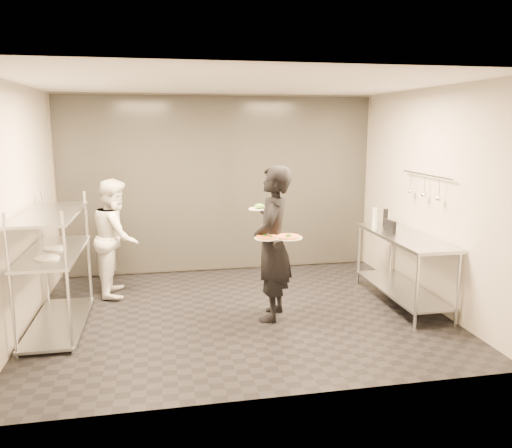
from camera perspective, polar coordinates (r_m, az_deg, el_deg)
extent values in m
cube|color=black|center=(6.37, -1.85, -10.19)|extent=(5.00, 4.00, 0.00)
cube|color=silver|center=(5.95, -2.03, 15.80)|extent=(5.00, 4.00, 0.00)
cube|color=#B0A99E|center=(7.97, -4.21, 4.53)|extent=(5.00, 0.00, 2.80)
cube|color=#B0A99E|center=(4.07, 2.49, -1.91)|extent=(5.00, 0.00, 2.80)
cube|color=#B0A99E|center=(6.14, -25.67, 1.44)|extent=(0.00, 4.00, 2.80)
cube|color=#B0A99E|center=(6.85, 19.22, 2.84)|extent=(0.00, 4.00, 2.80)
cube|color=white|center=(7.94, -4.18, 4.50)|extent=(4.90, 0.04, 2.74)
cylinder|color=silver|center=(5.53, -26.27, -6.51)|extent=(0.04, 0.04, 1.50)
cylinder|color=silver|center=(6.97, -23.03, -2.74)|extent=(0.04, 0.04, 1.50)
cylinder|color=silver|center=(5.41, -20.72, -6.45)|extent=(0.04, 0.04, 1.50)
cylinder|color=silver|center=(6.88, -18.63, -2.61)|extent=(0.04, 0.04, 1.50)
cube|color=#A8ADB2|center=(6.40, -21.56, -10.41)|extent=(0.60, 1.60, 0.03)
cube|color=#A8ADB2|center=(6.15, -22.12, -3.01)|extent=(0.60, 1.60, 0.03)
cube|color=#A8ADB2|center=(6.06, -22.44, 1.12)|extent=(0.60, 1.60, 0.03)
cylinder|color=white|center=(5.81, -22.79, -3.61)|extent=(0.26, 0.26, 0.01)
cylinder|color=white|center=(6.24, -21.97, -2.57)|extent=(0.26, 0.26, 0.01)
cylinder|color=silver|center=(6.05, 17.92, -7.40)|extent=(0.04, 0.04, 0.90)
cylinder|color=silver|center=(7.53, 11.65, -3.42)|extent=(0.04, 0.04, 0.90)
cylinder|color=silver|center=(6.31, 22.09, -6.91)|extent=(0.04, 0.04, 0.90)
cylinder|color=silver|center=(7.74, 15.22, -3.19)|extent=(0.04, 0.04, 0.90)
cube|color=#A8ADB2|center=(6.97, 16.27, -7.17)|extent=(0.57, 1.71, 0.03)
cube|color=#A8ADB2|center=(6.78, 16.60, -1.38)|extent=(0.60, 1.80, 0.04)
cylinder|color=silver|center=(6.79, 18.94, 5.34)|extent=(0.02, 1.20, 0.02)
cylinder|color=silver|center=(6.49, 20.24, 3.85)|extent=(0.01, 0.01, 0.22)
sphere|color=silver|center=(6.51, 20.16, 2.72)|extent=(0.07, 0.07, 0.07)
cylinder|color=silver|center=(6.79, 18.72, 4.25)|extent=(0.01, 0.01, 0.22)
sphere|color=silver|center=(6.80, 18.66, 3.16)|extent=(0.07, 0.07, 0.07)
cylinder|color=silver|center=(7.09, 17.34, 4.61)|extent=(0.01, 0.01, 0.22)
sphere|color=silver|center=(7.11, 17.28, 3.57)|extent=(0.07, 0.07, 0.07)
imported|color=black|center=(5.97, 1.91, -2.27)|extent=(0.67, 0.80, 1.87)
imported|color=white|center=(7.15, -15.70, -1.45)|extent=(0.62, 0.79, 1.62)
cylinder|color=white|center=(5.75, 1.26, -1.63)|extent=(0.29, 0.29, 0.01)
cylinder|color=#BB8143|center=(5.75, 1.27, -1.51)|extent=(0.25, 0.25, 0.02)
cylinder|color=red|center=(5.75, 1.27, -1.41)|extent=(0.23, 0.23, 0.01)
sphere|color=#1D5C15|center=(5.75, 1.27, -1.34)|extent=(0.04, 0.04, 0.04)
cylinder|color=white|center=(5.81, 3.66, -1.58)|extent=(0.34, 0.34, 0.01)
cylinder|color=#BB8143|center=(5.81, 3.66, -1.47)|extent=(0.30, 0.30, 0.02)
cylinder|color=red|center=(5.81, 3.67, -1.37)|extent=(0.26, 0.26, 0.01)
sphere|color=#1D5C15|center=(5.81, 3.67, -1.29)|extent=(0.04, 0.04, 0.04)
cylinder|color=white|center=(6.15, 0.38, 1.73)|extent=(0.26, 0.26, 0.01)
ellipsoid|color=#376F1B|center=(6.15, 0.38, 2.05)|extent=(0.13, 0.13, 0.07)
cube|color=black|center=(6.87, 15.07, -0.26)|extent=(0.06, 0.24, 0.17)
cylinder|color=#9AA799|center=(7.12, 13.45, 0.68)|extent=(0.08, 0.08, 0.28)
cylinder|color=#9AA799|center=(7.53, 14.92, 0.75)|extent=(0.05, 0.05, 0.17)
cylinder|color=black|center=(7.30, 14.59, 0.74)|extent=(0.07, 0.07, 0.24)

